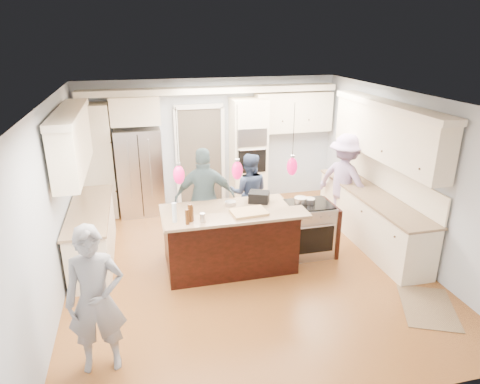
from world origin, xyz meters
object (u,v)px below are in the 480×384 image
at_px(person_far_left, 249,193).
at_px(kitchen_island, 229,238).
at_px(island_range, 309,229).
at_px(refrigerator, 140,172).
at_px(person_bar_end, 96,301).

bearing_deg(person_far_left, kitchen_island, 78.59).
bearing_deg(island_range, kitchen_island, -176.96).
xyz_separation_m(kitchen_island, island_range, (1.41, 0.07, -0.03)).
height_order(refrigerator, kitchen_island, refrigerator).
bearing_deg(kitchen_island, island_range, 3.04).
relative_size(refrigerator, kitchen_island, 0.86).
bearing_deg(person_far_left, island_range, 140.32).
bearing_deg(refrigerator, person_far_left, -34.74).
relative_size(refrigerator, island_range, 1.96).
distance_m(island_range, person_far_left, 1.40).
bearing_deg(kitchen_island, person_bar_end, -135.14).
distance_m(refrigerator, island_range, 3.71).
distance_m(kitchen_island, island_range, 1.41).
bearing_deg(person_bar_end, person_far_left, 51.90).
relative_size(refrigerator, person_bar_end, 1.03).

